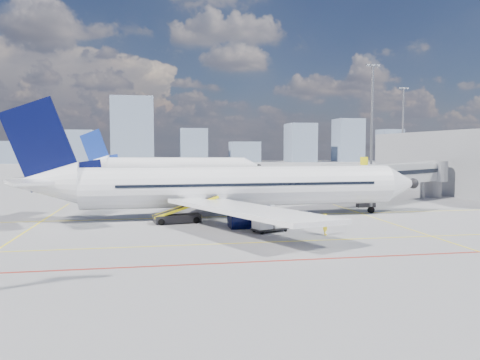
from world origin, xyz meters
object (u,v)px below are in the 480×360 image
at_px(baggage_tug, 305,219).
at_px(cargo_dolly, 270,221).
at_px(main_aircraft, 224,187).
at_px(ramp_worker, 326,224).
at_px(belt_loader, 179,216).
at_px(second_aircraft, 169,167).

xyz_separation_m(baggage_tug, cargo_dolly, (-3.87, -2.14, 0.25)).
distance_m(main_aircraft, ramp_worker, 13.48).
bearing_deg(main_aircraft, ramp_worker, -59.35).
height_order(cargo_dolly, belt_loader, belt_loader).
height_order(cargo_dolly, ramp_worker, ramp_worker).
xyz_separation_m(second_aircraft, cargo_dolly, (7.14, -64.02, -2.26)).
bearing_deg(main_aircraft, cargo_dolly, -74.51).
xyz_separation_m(main_aircraft, cargo_dolly, (2.71, -9.06, -2.26)).
bearing_deg(ramp_worker, belt_loader, 80.37).
xyz_separation_m(cargo_dolly, ramp_worker, (4.29, -2.23, -0.05)).
xyz_separation_m(belt_loader, ramp_worker, (11.93, -8.45, 0.22)).
xyz_separation_m(second_aircraft, baggage_tug, (11.01, -61.88, -2.51)).
distance_m(cargo_dolly, belt_loader, 9.85).
relative_size(cargo_dolly, belt_loader, 0.53).
bearing_deg(cargo_dolly, second_aircraft, 75.85).
bearing_deg(ramp_worker, baggage_tug, 31.19).
bearing_deg(belt_loader, cargo_dolly, -48.35).
distance_m(main_aircraft, belt_loader, 6.22).
relative_size(baggage_tug, belt_loader, 0.37).
relative_size(second_aircraft, belt_loader, 6.03).
bearing_deg(main_aircraft, belt_loader, -151.27).
bearing_deg(second_aircraft, cargo_dolly, -70.38).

